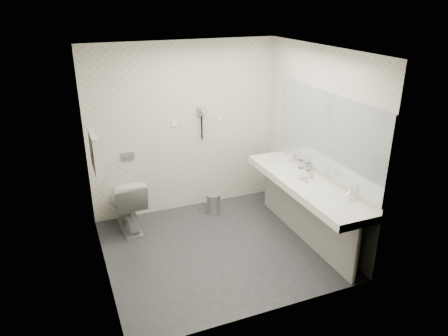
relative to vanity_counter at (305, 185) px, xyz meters
name	(u,v)px	position (x,y,z in m)	size (l,w,h in m)	color
floor	(218,248)	(-1.12, 0.20, -0.80)	(2.80, 2.80, 0.00)	#2C2C31
ceiling	(216,51)	(-1.12, 0.20, 1.70)	(2.80, 2.80, 0.00)	white
wall_back	(185,129)	(-1.12, 1.50, 0.45)	(2.80, 2.80, 0.00)	silver
wall_front	(268,206)	(-1.12, -1.10, 0.45)	(2.80, 2.80, 0.00)	silver
wall_left	(96,176)	(-2.52, 0.20, 0.45)	(2.60, 2.60, 0.00)	silver
wall_right	(317,144)	(0.27, 0.20, 0.45)	(2.60, 2.60, 0.00)	silver
vanity_counter	(305,185)	(0.00, 0.00, 0.00)	(0.55, 2.20, 0.10)	white
vanity_panel	(304,214)	(0.02, 0.00, -0.42)	(0.03, 2.15, 0.75)	gray
vanity_post_near	(356,254)	(0.05, -1.04, -0.42)	(0.06, 0.06, 0.75)	silver
vanity_post_far	(269,183)	(0.05, 1.04, -0.42)	(0.06, 0.06, 0.75)	silver
mirror	(326,134)	(0.26, 0.00, 0.65)	(0.02, 2.20, 1.05)	#B2BCC6
basin_near	(335,204)	(0.00, -0.65, 0.04)	(0.40, 0.31, 0.05)	white
basin_far	(280,165)	(0.00, 0.65, 0.04)	(0.40, 0.31, 0.05)	white
faucet_near	(350,194)	(0.19, -0.65, 0.12)	(0.04, 0.04, 0.15)	silver
faucet_far	(292,157)	(0.19, 0.65, 0.12)	(0.04, 0.04, 0.15)	silver
soap_bottle_a	(311,174)	(0.12, 0.05, 0.11)	(0.05, 0.05, 0.11)	silver
soap_bottle_b	(302,176)	(-0.01, 0.05, 0.10)	(0.07, 0.07, 0.09)	silver
soap_bottle_c	(307,178)	(0.00, -0.04, 0.11)	(0.05, 0.05, 0.12)	silver
glass_left	(308,167)	(0.23, 0.28, 0.10)	(0.06, 0.06, 0.11)	silver
glass_right	(301,164)	(0.19, 0.40, 0.11)	(0.06, 0.06, 0.12)	silver
toilet	(127,203)	(-2.09, 1.16, -0.41)	(0.44, 0.77, 0.78)	white
flush_plate	(128,156)	(-1.98, 1.49, 0.15)	(0.18, 0.02, 0.12)	#B2B5BA
pedal_bin	(213,204)	(-0.83, 1.13, -0.66)	(0.21, 0.21, 0.29)	#B2B5BA
bin_lid	(213,195)	(-0.83, 1.13, -0.50)	(0.21, 0.21, 0.01)	#B2B5BA
towel_rail	(92,135)	(-2.47, 0.75, 0.75)	(0.02, 0.02, 0.62)	silver
towel_near	(96,156)	(-2.46, 0.61, 0.53)	(0.07, 0.24, 0.48)	silver
towel_far	(93,149)	(-2.46, 0.89, 0.53)	(0.07, 0.24, 0.48)	silver
dryer_cradle	(201,111)	(-0.88, 1.47, 0.70)	(0.10, 0.04, 0.14)	#9C9BA1
dryer_barrel	(203,110)	(-0.88, 1.40, 0.73)	(0.08, 0.08, 0.14)	#9C9BA1
dryer_cord	(202,128)	(-0.88, 1.46, 0.45)	(0.02, 0.02, 0.35)	black
switch_plate_a	(175,124)	(-1.27, 1.49, 0.55)	(0.09, 0.02, 0.09)	white
switch_plate_b	(220,119)	(-0.57, 1.49, 0.55)	(0.09, 0.02, 0.09)	white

